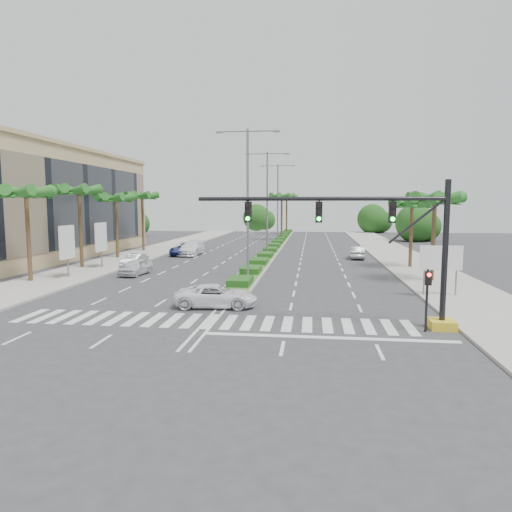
{
  "coord_description": "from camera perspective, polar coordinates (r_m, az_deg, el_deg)",
  "views": [
    {
      "loc": [
        5.18,
        -22.58,
        6.0
      ],
      "look_at": [
        1.91,
        3.96,
        3.0
      ],
      "focal_mm": 32.0,
      "sensor_mm": 36.0,
      "label": 1
    }
  ],
  "objects": [
    {
      "name": "palm_median_b",
      "position": [
        92.73,
        3.86,
        7.12
      ],
      "size": [
        4.57,
        4.68,
        8.05
      ],
      "color": "brown",
      "rests_on": "ground"
    },
    {
      "name": "car_parked_c",
      "position": [
        55.31,
        -8.88,
        0.88
      ],
      "size": [
        2.78,
        5.53,
        1.5
      ],
      "primitive_type": "imported",
      "rotation": [
        0.0,
        0.0,
        -0.05
      ],
      "color": "navy",
      "rests_on": "ground"
    },
    {
      "name": "median_grass",
      "position": [
        68.02,
        2.64,
        1.52
      ],
      "size": [
        1.8,
        75.0,
        0.04
      ],
      "primitive_type": "cube",
      "color": "#2F6021",
      "rests_on": "median"
    },
    {
      "name": "streetlight_near",
      "position": [
        36.95,
        -1.04,
        7.66
      ],
      "size": [
        5.1,
        0.25,
        12.0
      ],
      "color": "slate",
      "rests_on": "ground"
    },
    {
      "name": "median",
      "position": [
        68.03,
        2.64,
        1.42
      ],
      "size": [
        2.2,
        75.0,
        0.2
      ],
      "primitive_type": "cube",
      "color": "gray",
      "rests_on": "ground"
    },
    {
      "name": "billboard_near",
      "position": [
        39.9,
        -22.56,
        1.55
      ],
      "size": [
        0.18,
        2.1,
        4.35
      ],
      "color": "slate",
      "rests_on": "ground"
    },
    {
      "name": "signal_gantry",
      "position": [
        23.08,
        17.19,
        -0.21
      ],
      "size": [
        12.6,
        1.2,
        7.2
      ],
      "color": "gold",
      "rests_on": "ground"
    },
    {
      "name": "car_parked_d",
      "position": [
        55.13,
        -8.07,
        0.96
      ],
      "size": [
        2.54,
        5.78,
        1.65
      ],
      "primitive_type": "imported",
      "rotation": [
        0.0,
        0.0,
        -0.04
      ],
      "color": "white",
      "rests_on": "ground"
    },
    {
      "name": "car_right",
      "position": [
        52.33,
        12.61,
        0.44
      ],
      "size": [
        1.88,
        4.38,
        1.41
      ],
      "primitive_type": "imported",
      "rotation": [
        0.0,
        0.0,
        3.05
      ],
      "color": "#9E9FA3",
      "rests_on": "ground"
    },
    {
      "name": "billboard_far",
      "position": [
        45.2,
        -18.81,
        2.21
      ],
      "size": [
        0.18,
        2.1,
        4.35
      ],
      "color": "slate",
      "rests_on": "ground"
    },
    {
      "name": "palm_left_end",
      "position": [
        60.6,
        -14.04,
        7.05
      ],
      "size": [
        4.57,
        4.68,
        7.75
      ],
      "color": "brown",
      "rests_on": "ground"
    },
    {
      "name": "palm_left_near",
      "position": [
        39.14,
        -26.81,
        6.73
      ],
      "size": [
        4.57,
        4.68,
        7.55
      ],
      "color": "brown",
      "rests_on": "ground"
    },
    {
      "name": "footpath_left",
      "position": [
        47.57,
        -18.4,
        -1.08
      ],
      "size": [
        6.0,
        120.0,
        0.15
      ],
      "primitive_type": "cube",
      "color": "gray",
      "rests_on": "ground"
    },
    {
      "name": "streetlight_far",
      "position": [
        68.78,
        2.73,
        7.07
      ],
      "size": [
        5.1,
        0.25,
        12.0
      ],
      "color": "slate",
      "rests_on": "ground"
    },
    {
      "name": "footpath_right",
      "position": [
        44.14,
        20.09,
        -1.7
      ],
      "size": [
        6.0,
        120.0,
        0.15
      ],
      "primitive_type": "cube",
      "color": "gray",
      "rests_on": "ground"
    },
    {
      "name": "palm_right_far",
      "position": [
        45.54,
        18.95,
        5.95
      ],
      "size": [
        4.57,
        4.68,
        6.75
      ],
      "color": "brown",
      "rests_on": "ground"
    },
    {
      "name": "car_parked_a",
      "position": [
        40.54,
        -14.79,
        -1.33
      ],
      "size": [
        2.02,
        4.22,
        1.39
      ],
      "primitive_type": "imported",
      "rotation": [
        0.0,
        0.0,
        -0.09
      ],
      "color": "silver",
      "rests_on": "ground"
    },
    {
      "name": "pedestrian_signal",
      "position": [
        22.91,
        20.65,
        -3.96
      ],
      "size": [
        0.28,
        0.36,
        3.0
      ],
      "color": "black",
      "rests_on": "ground"
    },
    {
      "name": "car_parked_b",
      "position": [
        45.48,
        -14.95,
        -0.57
      ],
      "size": [
        1.52,
        3.99,
        1.3
      ],
      "primitive_type": "imported",
      "rotation": [
        0.0,
        0.0,
        -0.04
      ],
      "color": "#B6B6BB",
      "rests_on": "ground"
    },
    {
      "name": "streetlight_mid",
      "position": [
        52.84,
        1.42,
        7.28
      ],
      "size": [
        5.1,
        0.25,
        12.0
      ],
      "color": "slate",
      "rests_on": "ground"
    },
    {
      "name": "car_crossing",
      "position": [
        27.06,
        -4.97,
        -5.0
      ],
      "size": [
        4.94,
        2.57,
        1.33
      ],
      "primitive_type": "imported",
      "rotation": [
        0.0,
        0.0,
        1.65
      ],
      "color": "white",
      "rests_on": "ground"
    },
    {
      "name": "building",
      "position": [
        57.72,
        -25.8,
        5.77
      ],
      "size": [
        12.0,
        36.0,
        12.0
      ],
      "primitive_type": "cube",
      "color": "tan",
      "rests_on": "ground"
    },
    {
      "name": "palm_right_near",
      "position": [
        37.75,
        21.46,
        6.27
      ],
      "size": [
        4.57,
        4.68,
        7.05
      ],
      "color": "brown",
      "rests_on": "ground"
    },
    {
      "name": "ground",
      "position": [
        23.93,
        -5.76,
        -8.15
      ],
      "size": [
        160.0,
        160.0,
        0.0
      ],
      "primitive_type": "plane",
      "color": "#333335",
      "rests_on": "ground"
    },
    {
      "name": "palm_left_far",
      "position": [
        53.2,
        -17.14,
        6.66
      ],
      "size": [
        4.57,
        4.68,
        7.35
      ],
      "color": "brown",
      "rests_on": "ground"
    },
    {
      "name": "palm_left_mid",
      "position": [
        46.02,
        -21.26,
        7.31
      ],
      "size": [
        4.57,
        4.68,
        7.95
      ],
      "color": "brown",
      "rests_on": "ground"
    },
    {
      "name": "palm_median_a",
      "position": [
        77.76,
        3.24,
        7.26
      ],
      "size": [
        4.57,
        4.68,
        8.05
      ],
      "color": "brown",
      "rests_on": "ground"
    },
    {
      "name": "direction_sign",
      "position": [
        31.88,
        22.11,
        -0.46
      ],
      "size": [
        2.7,
        0.11,
        3.4
      ],
      "color": "slate",
      "rests_on": "ground"
    }
  ]
}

